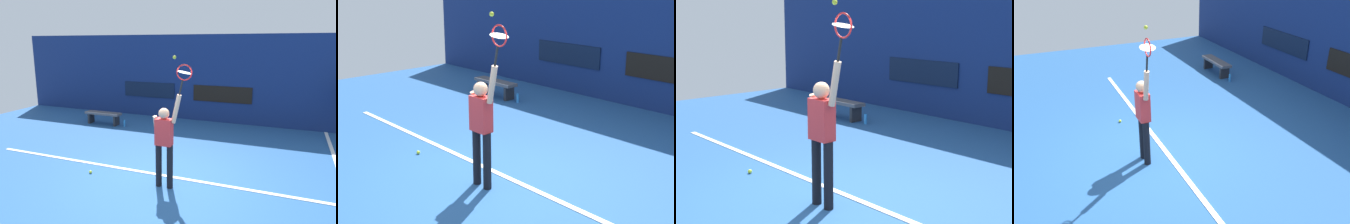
# 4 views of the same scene
# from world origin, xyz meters

# --- Properties ---
(ground_plane) EXTENTS (18.00, 18.00, 0.00)m
(ground_plane) POSITION_xyz_m (0.00, 0.00, 0.00)
(ground_plane) COLOR #23518C
(sponsor_banner_portside) EXTENTS (2.20, 0.03, 0.60)m
(sponsor_banner_portside) POSITION_xyz_m (-3.00, 5.50, 1.09)
(sponsor_banner_portside) COLOR #0C1933
(court_baseline) EXTENTS (10.00, 0.10, 0.01)m
(court_baseline) POSITION_xyz_m (0.00, 0.26, 0.01)
(court_baseline) COLOR white
(court_baseline) RESTS_ON ground_plane
(tennis_player) EXTENTS (0.61, 0.31, 1.99)m
(tennis_player) POSITION_xyz_m (0.06, -0.22, 1.01)
(tennis_player) COLOR black
(tennis_player) RESTS_ON ground_plane
(tennis_racket) EXTENTS (0.37, 0.27, 0.63)m
(tennis_racket) POSITION_xyz_m (0.47, -0.23, 2.38)
(tennis_racket) COLOR black
(tennis_ball) EXTENTS (0.07, 0.07, 0.07)m
(tennis_ball) POSITION_xyz_m (0.25, -0.17, 2.69)
(tennis_ball) COLOR #CCE033
(court_bench) EXTENTS (1.40, 0.36, 0.45)m
(court_bench) POSITION_xyz_m (-4.01, 3.65, 0.34)
(court_bench) COLOR #4C4C51
(court_bench) RESTS_ON ground_plane
(water_bottle) EXTENTS (0.07, 0.07, 0.24)m
(water_bottle) POSITION_xyz_m (-3.12, 3.65, 0.12)
(water_bottle) COLOR #338CD8
(water_bottle) RESTS_ON ground_plane
(spare_ball) EXTENTS (0.07, 0.07, 0.07)m
(spare_ball) POSITION_xyz_m (-1.79, -0.25, 0.03)
(spare_ball) COLOR #CCE033
(spare_ball) RESTS_ON ground_plane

